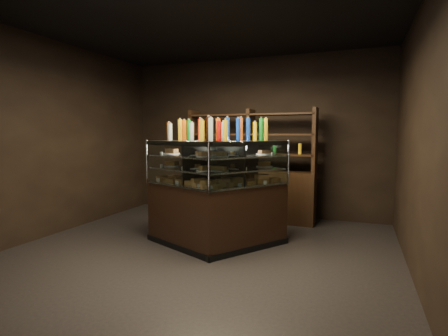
{
  "coord_description": "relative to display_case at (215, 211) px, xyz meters",
  "views": [
    {
      "loc": [
        1.92,
        -4.01,
        1.56
      ],
      "look_at": [
        0.26,
        0.26,
        1.11
      ],
      "focal_mm": 28.0,
      "sensor_mm": 36.0,
      "label": 1
    }
  ],
  "objects": [
    {
      "name": "ground",
      "position": [
        -0.07,
        -0.4,
        -0.49
      ],
      "size": [
        5.0,
        5.0,
        0.0
      ],
      "primitive_type": "plane",
      "color": "black",
      "rests_on": "ground"
    },
    {
      "name": "bottles_top",
      "position": [
        -0.0,
        0.0,
        1.12
      ],
      "size": [
        1.44,
        0.97,
        0.3
      ],
      "color": "yellow",
      "rests_on": "display_case"
    },
    {
      "name": "back_shelving",
      "position": [
        0.01,
        1.65,
        0.12
      ],
      "size": [
        2.33,
        0.44,
        2.0
      ],
      "rotation": [
        0.0,
        0.0,
        -0.01
      ],
      "color": "black",
      "rests_on": "ground"
    },
    {
      "name": "potted_conifer",
      "position": [
        0.59,
        0.33,
        -0.02
      ],
      "size": [
        0.38,
        0.38,
        0.82
      ],
      "rotation": [
        0.0,
        0.0,
        -0.33
      ],
      "color": "black",
      "rests_on": "ground"
    },
    {
      "name": "food_display",
      "position": [
        0.0,
        -0.01,
        0.6
      ],
      "size": [
        1.61,
        1.11,
        0.45
      ],
      "color": "#C29045",
      "rests_on": "display_case"
    },
    {
      "name": "room_shell",
      "position": [
        -0.07,
        -0.4,
        1.45
      ],
      "size": [
        5.02,
        5.02,
        3.01
      ],
      "color": "black",
      "rests_on": "ground"
    },
    {
      "name": "display_case",
      "position": [
        0.0,
        0.0,
        0.0
      ],
      "size": [
        1.98,
        1.5,
        1.48
      ],
      "rotation": [
        0.0,
        0.0,
        0.28
      ],
      "color": "black",
      "rests_on": "ground"
    }
  ]
}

